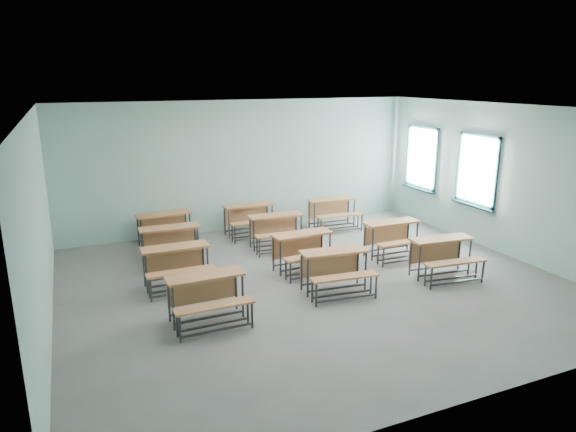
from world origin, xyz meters
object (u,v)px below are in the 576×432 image
Objects in this scene: desk_unit_r1c2 at (394,234)px; desk_unit_r3c2 at (334,209)px; desk_unit_r0c1 at (336,265)px; desk_unit_r1c1 at (305,246)px; desk_unit_r0c0 at (208,292)px; desk_unit_r0c2 at (444,252)px; desk_unit_r3c0 at (165,225)px; desk_unit_r2c1 at (277,227)px; desk_unit_r2c0 at (171,240)px; desk_unit_r3c1 at (250,215)px; desk_unit_r1c0 at (177,261)px.

desk_unit_r1c2 is 0.98× the size of desk_unit_r3c2.
desk_unit_r0c1 is 1.18m from desk_unit_r1c1.
desk_unit_r3c2 is (-0.16, 2.40, 0.00)m from desk_unit_r1c2.
desk_unit_r0c2 is at bearing -0.25° from desk_unit_r0c0.
desk_unit_r0c0 is 4.06m from desk_unit_r3c0.
desk_unit_r2c1 is 2.11m from desk_unit_r3c2.
desk_unit_r3c2 is at bearing 47.33° from desk_unit_r1c1.
desk_unit_r0c0 is 3.74m from desk_unit_r2c1.
desk_unit_r2c0 and desk_unit_r3c1 have the same top height.
desk_unit_r1c1 is 2.66m from desk_unit_r3c1.
desk_unit_r2c0 is (-2.40, 2.65, 0.00)m from desk_unit_r0c1.
desk_unit_r2c0 is at bearing 137.56° from desk_unit_r0c1.
desk_unit_r2c1 is (2.51, 1.33, 0.00)m from desk_unit_r1c0.
desk_unit_r0c1 is 2.23m from desk_unit_r0c2.
desk_unit_r1c0 is 1.31m from desk_unit_r2c0.
desk_unit_r2c0 and desk_unit_r2c1 have the same top height.
desk_unit_r2c1 is (-2.06, 1.50, 0.00)m from desk_unit_r1c2.
desk_unit_r0c1 is 1.01× the size of desk_unit_r3c0.
desk_unit_r2c1 is (-2.26, 2.85, 0.00)m from desk_unit_r0c2.
desk_unit_r3c1 is at bearing -4.75° from desk_unit_r3c0.
desk_unit_r0c2 and desk_unit_r1c0 have the same top height.
desk_unit_r3c2 is (4.17, -0.26, 0.00)m from desk_unit_r3c0.
desk_unit_r3c0 is at bearing 87.73° from desk_unit_r0c0.
desk_unit_r3c2 is (4.26, 3.80, 0.00)m from desk_unit_r0c0.
desk_unit_r0c1 is at bearing -115.14° from desk_unit_r3c2.
desk_unit_r1c1 is (-0.06, 1.18, 0.00)m from desk_unit_r0c1.
desk_unit_r1c2 is at bearing -36.32° from desk_unit_r3c0.
desk_unit_r3c0 is 4.17m from desk_unit_r3c2.
desk_unit_r3c0 is (0.11, 1.17, 0.00)m from desk_unit_r2c0.
desk_unit_r0c0 is at bearing -152.33° from desk_unit_r1c1.
desk_unit_r1c2 is 4.67m from desk_unit_r2c0.
desk_unit_r0c0 is at bearing -118.53° from desk_unit_r3c1.
desk_unit_r0c0 is 1.59m from desk_unit_r1c0.
desk_unit_r0c0 is 0.97× the size of desk_unit_r2c1.
desk_unit_r2c1 is 1.01× the size of desk_unit_r3c2.
desk_unit_r1c0 is (-0.15, 1.58, 0.00)m from desk_unit_r0c0.
desk_unit_r2c1 is 0.99× the size of desk_unit_r3c0.
desk_unit_r0c1 and desk_unit_r1c0 have the same top height.
desk_unit_r1c2 is at bearing 103.89° from desk_unit_r0c2.
desk_unit_r3c0 is (-2.23, 2.65, 0.00)m from desk_unit_r1c1.
desk_unit_r0c2 is at bearing -29.31° from desk_unit_r2c0.
desk_unit_r1c2 is 2.55m from desk_unit_r2c1.
desk_unit_r0c2 is 1.05× the size of desk_unit_r3c1.
desk_unit_r1c2 is at bearing 35.37° from desk_unit_r0c1.
desk_unit_r1c1 is at bearing -30.09° from desk_unit_r2c0.
desk_unit_r0c2 is 4.72m from desk_unit_r3c1.
desk_unit_r3c2 is at bearing 29.00° from desk_unit_r2c1.
desk_unit_r0c0 and desk_unit_r1c0 have the same top height.
desk_unit_r3c1 is at bearing 131.69° from desk_unit_r1c2.
desk_unit_r3c1 is (-2.49, 4.01, 0.00)m from desk_unit_r0c2.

